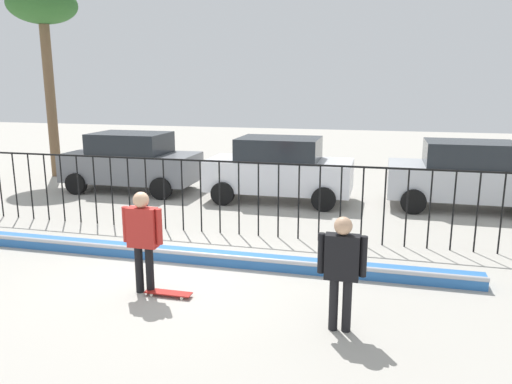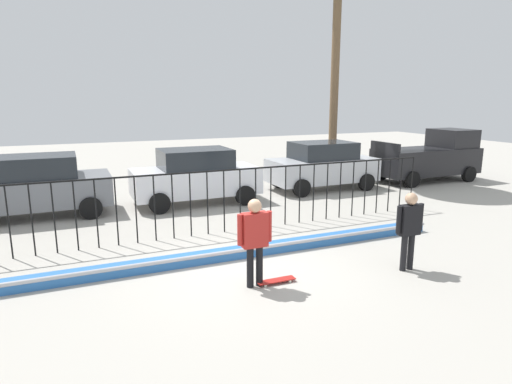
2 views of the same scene
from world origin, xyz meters
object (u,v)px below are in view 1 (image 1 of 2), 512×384
object	(u,v)px
camera_operator	(342,264)
parked_car_white	(279,169)
parked_car_gray	(131,161)
palm_tree_short	(43,13)
parked_car_silver	(468,175)
skateboarder	(143,233)
skateboard	(168,293)

from	to	relation	value
camera_operator	parked_car_white	xyz separation A→B (m)	(-2.47, 7.68, -0.04)
parked_car_gray	palm_tree_short	bearing A→B (deg)	154.52
parked_car_gray	palm_tree_short	size ratio (longest dim) A/B	0.63
camera_operator	parked_car_silver	distance (m)	8.48
parked_car_gray	parked_car_white	world-z (taller)	same
parked_car_gray	palm_tree_short	xyz separation A→B (m)	(-4.08, 1.70, 4.93)
skateboarder	parked_car_silver	distance (m)	9.67
parked_car_silver	skateboarder	bearing A→B (deg)	-127.11
parked_car_gray	parked_car_white	distance (m)	4.96
skateboarder	parked_car_gray	size ratio (longest dim) A/B	0.41
camera_operator	palm_tree_short	world-z (taller)	palm_tree_short
palm_tree_short	camera_operator	bearing A→B (deg)	-39.85
parked_car_gray	parked_car_white	xyz separation A→B (m)	(4.96, -0.21, 0.00)
skateboard	parked_car_gray	bearing A→B (deg)	105.75
parked_car_silver	parked_car_white	bearing A→B (deg)	-174.30
parked_car_white	parked_car_silver	bearing A→B (deg)	-0.86
parked_car_gray	parked_car_silver	size ratio (longest dim) A/B	1.00
skateboarder	skateboard	distance (m)	1.09
skateboard	parked_car_silver	size ratio (longest dim) A/B	0.19
skateboarder	parked_car_gray	world-z (taller)	parked_car_gray
skateboard	parked_car_white	size ratio (longest dim) A/B	0.19
palm_tree_short	parked_car_gray	bearing A→B (deg)	-22.68
skateboard	parked_car_silver	bearing A→B (deg)	37.01
parked_car_white	skateboarder	bearing A→B (deg)	-100.89
skateboard	parked_car_silver	distance (m)	9.48
parked_car_silver	parked_car_gray	bearing A→B (deg)	-177.13
parked_car_white	parked_car_silver	distance (m)	5.32
parked_car_gray	parked_car_silver	bearing A→B (deg)	-2.26
parked_car_white	palm_tree_short	size ratio (longest dim) A/B	0.63
parked_car_white	palm_tree_short	bearing A→B (deg)	163.79
skateboard	camera_operator	bearing A→B (deg)	-25.19
skateboarder	parked_car_gray	bearing A→B (deg)	143.47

